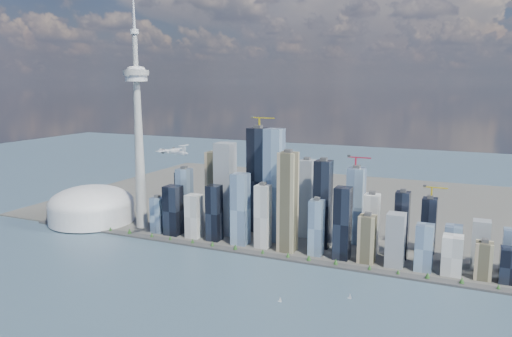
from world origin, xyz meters
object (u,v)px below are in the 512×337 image
at_px(dome_stadium, 91,206).
at_px(sailboat_east, 350,297).
at_px(airplane, 173,151).
at_px(sailboat_west, 280,300).
at_px(needle_tower, 138,127).

bearing_deg(dome_stadium, sailboat_east, -14.56).
bearing_deg(airplane, sailboat_west, -10.87).
xyz_separation_m(needle_tower, airplane, (172.55, -125.32, -30.75)).
height_order(needle_tower, sailboat_west, needle_tower).
distance_m(needle_tower, sailboat_east, 610.08).
xyz_separation_m(needle_tower, dome_stadium, (-140.00, -10.00, -196.40)).
height_order(airplane, sailboat_west, airplane).
bearing_deg(airplane, sailboat_east, 3.23).
relative_size(airplane, sailboat_west, 8.41).
bearing_deg(sailboat_east, needle_tower, 175.77).
height_order(dome_stadium, sailboat_west, dome_stadium).
distance_m(needle_tower, dome_stadium, 241.40).
distance_m(dome_stadium, airplane, 372.06).
relative_size(needle_tower, sailboat_west, 58.58).
bearing_deg(needle_tower, dome_stadium, -175.91).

